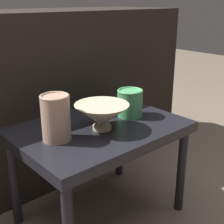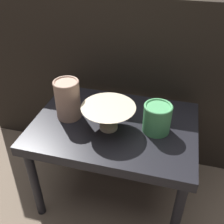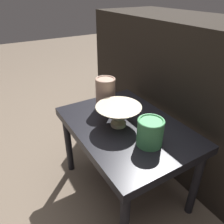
{
  "view_description": "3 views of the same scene",
  "coord_description": "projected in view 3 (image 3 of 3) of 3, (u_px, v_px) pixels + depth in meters",
  "views": [
    {
      "loc": [
        -0.69,
        -0.86,
        0.87
      ],
      "look_at": [
        0.02,
        -0.05,
        0.48
      ],
      "focal_mm": 50.0,
      "sensor_mm": 36.0,
      "label": 1
    },
    {
      "loc": [
        0.2,
        -0.79,
        1.04
      ],
      "look_at": [
        0.01,
        -0.06,
        0.51
      ],
      "focal_mm": 42.0,
      "sensor_mm": 36.0,
      "label": 2
    },
    {
      "loc": [
        0.68,
        -0.48,
        0.96
      ],
      "look_at": [
        -0.04,
        -0.05,
        0.47
      ],
      "focal_mm": 35.0,
      "sensor_mm": 36.0,
      "label": 3
    }
  ],
  "objects": [
    {
      "name": "vase_textured_left",
      "position": [
        106.0,
        93.0,
        1.09
      ],
      "size": [
        0.1,
        0.1,
        0.16
      ],
      "color": "tan",
      "rests_on": "table"
    },
    {
      "name": "ground_plane",
      "position": [
        124.0,
        187.0,
        1.2
      ],
      "size": [
        8.0,
        8.0,
        0.0
      ],
      "primitive_type": "plane",
      "color": "#6B5B4C"
    },
    {
      "name": "vase_colorful_right",
      "position": [
        151.0,
        131.0,
        0.85
      ],
      "size": [
        0.1,
        0.1,
        0.11
      ],
      "color": "#47995B",
      "rests_on": "table"
    },
    {
      "name": "couch_backdrop",
      "position": [
        204.0,
        98.0,
        1.23
      ],
      "size": [
        1.63,
        0.5,
        0.82
      ],
      "color": "black",
      "rests_on": "ground_plane"
    },
    {
      "name": "bowl",
      "position": [
        118.0,
        115.0,
        0.96
      ],
      "size": [
        0.2,
        0.2,
        0.1
      ],
      "color": "#C1B293",
      "rests_on": "table"
    },
    {
      "name": "table",
      "position": [
        126.0,
        133.0,
        1.02
      ],
      "size": [
        0.64,
        0.45,
        0.41
      ],
      "color": "black",
      "rests_on": "ground_plane"
    }
  ]
}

